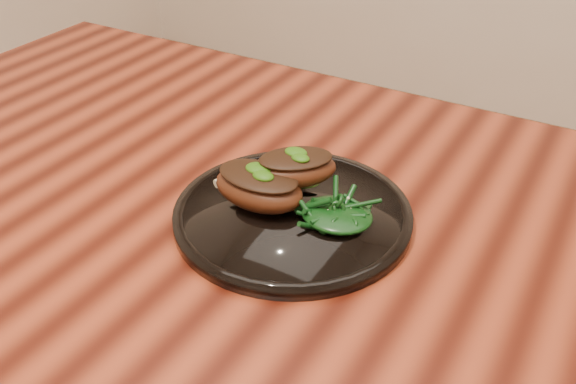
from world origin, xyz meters
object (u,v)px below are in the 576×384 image
at_px(plate, 293,214).
at_px(lamb_chop_front, 258,186).
at_px(greens_heap, 337,211).
at_px(desk, 334,285).

xyz_separation_m(plate, lamb_chop_front, (-0.04, -0.01, 0.03)).
bearing_deg(greens_heap, desk, 92.04).
xyz_separation_m(plate, greens_heap, (0.06, 0.01, 0.02)).
distance_m(desk, lamb_chop_front, 0.16).
bearing_deg(lamb_chop_front, greens_heap, 8.74).
xyz_separation_m(desk, greens_heap, (0.00, -0.00, 0.11)).
distance_m(desk, greens_heap, 0.11).
height_order(plate, lamb_chop_front, lamb_chop_front).
height_order(desk, greens_heap, greens_heap).
distance_m(desk, plate, 0.11).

